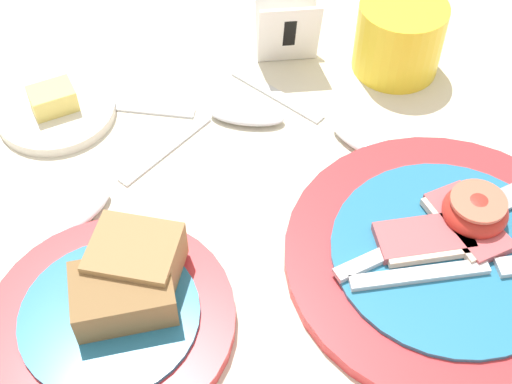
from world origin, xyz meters
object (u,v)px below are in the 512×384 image
Objects in this scene: number_card at (288,28)px; sugar_cup at (399,36)px; teaspoon_by_saucer at (101,196)px; teaspoon_near_cup at (341,129)px; butter_dish at (56,109)px; breakfast_plate at (450,253)px; teaspoon_stray at (218,113)px; bread_plate at (117,305)px.

sugar_cup is at bearing -13.11° from number_card.
teaspoon_by_saucer is 0.22m from teaspoon_near_cup.
teaspoon_by_saucer is at bearing -75.98° from butter_dish.
breakfast_plate is 3.02× the size of sugar_cup.
teaspoon_stray is (-0.14, 0.20, -0.00)m from breakfast_plate.
butter_dish is 1.50× the size of number_card.
teaspoon_stray is (0.15, -0.04, -0.00)m from butter_dish.
butter_dish reaches higher than teaspoon_stray.
teaspoon_near_cup is at bearing -72.30° from number_card.
number_card reaches higher than butter_dish.
sugar_cup is 0.77× the size of butter_dish.
butter_dish is at bearing -111.43° from teaspoon_by_saucer.
butter_dish is at bearing -144.20° from teaspoon_near_cup.
breakfast_plate is at bearing -32.72° from teaspoon_stray.
breakfast_plate reaches higher than teaspoon_stray.
teaspoon_stray is at bearing 176.68° from teaspoon_by_saucer.
teaspoon_near_cup is (-0.08, -0.08, -0.03)m from sugar_cup.
bread_plate is 0.99× the size of teaspoon_stray.
sugar_cup is 0.50× the size of teaspoon_near_cup.
teaspoon_by_saucer is at bearing 89.98° from bread_plate.
sugar_cup is 0.11m from number_card.
butter_dish is at bearing -164.84° from number_card.
breakfast_plate reaches higher than teaspoon_by_saucer.
sugar_cup is (0.30, 0.22, 0.02)m from bread_plate.
butter_dish is 0.65× the size of teaspoon_by_saucer.
butter_dish is 0.65× the size of teaspoon_near_cup.
breakfast_plate is 1.53× the size of teaspoon_by_saucer.
teaspoon_by_saucer is (0.00, 0.12, -0.01)m from bread_plate.
sugar_cup is 0.19m from teaspoon_stray.
number_card is at bearing 154.52° from teaspoon_near_cup.
breakfast_plate is at bearing -101.43° from sugar_cup.
teaspoon_near_cup is (-0.04, 0.16, -0.00)m from breakfast_plate.
bread_plate is 2.16× the size of sugar_cup.
butter_dish is 0.24m from number_card.
teaspoon_near_cup is (0.22, 0.03, 0.00)m from teaspoon_by_saucer.
butter_dish reaches higher than teaspoon_near_cup.
breakfast_plate reaches higher than butter_dish.
breakfast_plate is 3.49× the size of number_card.
teaspoon_stray is at bearing -149.57° from teaspoon_near_cup.
sugar_cup is at bearing -2.30° from butter_dish.
bread_plate is 0.23m from butter_dish.
number_card is 0.25m from teaspoon_by_saucer.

